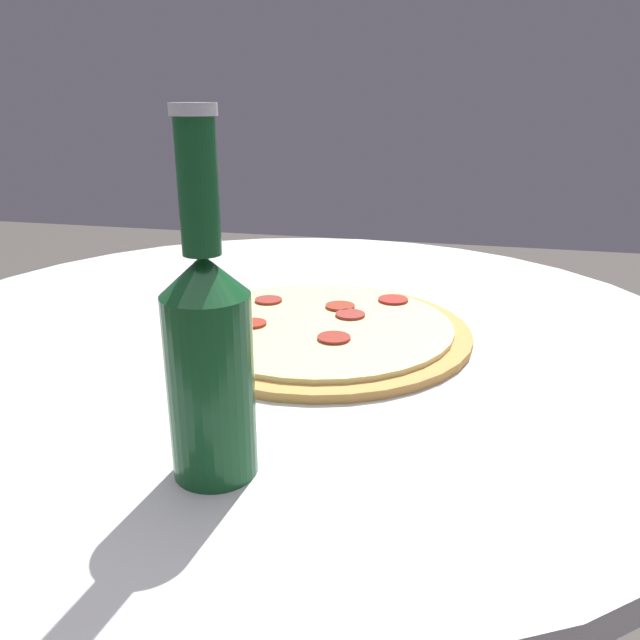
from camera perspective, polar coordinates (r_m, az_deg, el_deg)
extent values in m
cylinder|color=silver|center=(0.99, -2.06, -21.85)|extent=(0.10, 0.10, 0.73)
cylinder|color=silver|center=(0.80, -2.39, -1.16)|extent=(1.02, 1.02, 0.02)
cylinder|color=#C68E47|center=(0.75, 0.00, -1.08)|extent=(0.36, 0.36, 0.01)
cylinder|color=beige|center=(0.75, 0.00, -0.51)|extent=(0.32, 0.32, 0.01)
cylinder|color=maroon|center=(0.83, 6.71, 1.85)|extent=(0.04, 0.04, 0.00)
cylinder|color=maroon|center=(0.68, -8.63, -2.22)|extent=(0.04, 0.04, 0.00)
cylinder|color=maroon|center=(0.80, 1.85, 1.27)|extent=(0.04, 0.04, 0.00)
cylinder|color=maroon|center=(0.69, 1.28, -1.64)|extent=(0.04, 0.04, 0.00)
cylinder|color=maroon|center=(0.74, -6.15, -0.31)|extent=(0.03, 0.03, 0.00)
cylinder|color=maroon|center=(0.83, -4.73, 1.82)|extent=(0.04, 0.04, 0.00)
cylinder|color=maroon|center=(0.77, 2.81, 0.55)|extent=(0.04, 0.04, 0.00)
cylinder|color=#144C23|center=(0.47, -9.93, -6.06)|extent=(0.06, 0.06, 0.14)
cone|color=#144C23|center=(0.44, -10.58, 4.07)|extent=(0.06, 0.06, 0.03)
cylinder|color=#144C23|center=(0.42, -11.08, 11.79)|extent=(0.03, 0.03, 0.09)
cylinder|color=silver|center=(0.42, -11.54, 18.37)|extent=(0.03, 0.03, 0.01)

